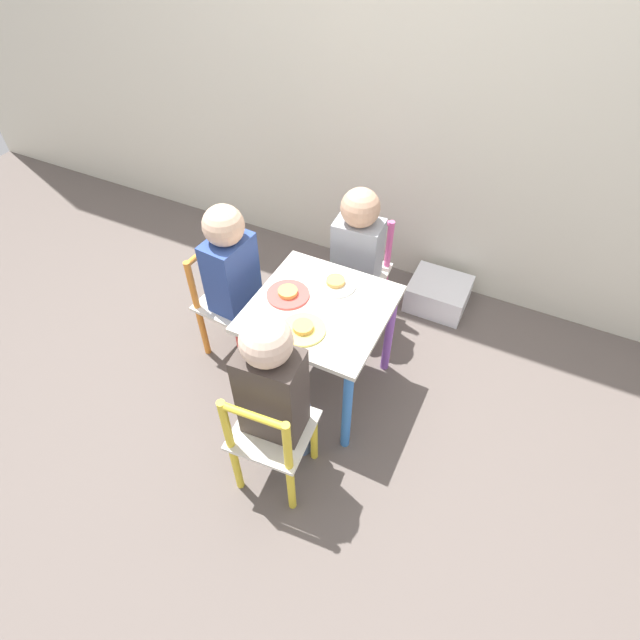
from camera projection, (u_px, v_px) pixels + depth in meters
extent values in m
plane|color=#5B514C|center=(320.00, 384.00, 2.19)|extent=(6.00, 6.00, 0.00)
cube|color=silver|center=(320.00, 308.00, 1.86)|extent=(0.50, 0.50, 0.02)
cylinder|color=#DB3D38|center=(246.00, 369.00, 1.96)|extent=(0.04, 0.04, 0.46)
cylinder|color=#387AD1|center=(347.00, 411.00, 1.83)|extent=(0.04, 0.04, 0.46)
cylinder|color=green|center=(298.00, 301.00, 2.23)|extent=(0.04, 0.04, 0.46)
cylinder|color=#8E51BC|center=(389.00, 332.00, 2.10)|extent=(0.04, 0.04, 0.46)
cube|color=silver|center=(273.00, 430.00, 1.70)|extent=(0.28, 0.28, 0.02)
cylinder|color=yellow|center=(314.00, 437.00, 1.85)|extent=(0.03, 0.03, 0.28)
cylinder|color=yellow|center=(263.00, 419.00, 1.90)|extent=(0.03, 0.03, 0.28)
cylinder|color=yellow|center=(291.00, 488.00, 1.71)|extent=(0.03, 0.03, 0.28)
cylinder|color=yellow|center=(236.00, 467.00, 1.77)|extent=(0.03, 0.03, 0.28)
cylinder|color=yellow|center=(287.00, 448.00, 1.52)|extent=(0.03, 0.03, 0.26)
cylinder|color=yellow|center=(226.00, 426.00, 1.58)|extent=(0.03, 0.03, 0.26)
cylinder|color=yellow|center=(253.00, 416.00, 1.47)|extent=(0.21, 0.04, 0.02)
cube|color=silver|center=(357.00, 274.00, 2.27)|extent=(0.28, 0.28, 0.02)
cylinder|color=#E5599E|center=(327.00, 306.00, 2.33)|extent=(0.03, 0.03, 0.28)
cylinder|color=#E5599E|center=(369.00, 319.00, 2.28)|extent=(0.03, 0.03, 0.28)
cylinder|color=#E5599E|center=(343.00, 279.00, 2.47)|extent=(0.03, 0.03, 0.28)
cylinder|color=#E5599E|center=(384.00, 290.00, 2.41)|extent=(0.03, 0.03, 0.28)
cylinder|color=#E5599E|center=(345.00, 235.00, 2.28)|extent=(0.03, 0.03, 0.26)
cylinder|color=#E5599E|center=(389.00, 246.00, 2.22)|extent=(0.03, 0.03, 0.26)
cylinder|color=#E5599E|center=(368.00, 219.00, 2.17)|extent=(0.21, 0.04, 0.02)
cube|color=silver|center=(233.00, 302.00, 2.14)|extent=(0.28, 0.28, 0.02)
cylinder|color=orange|center=(241.00, 350.00, 2.15)|extent=(0.03, 0.03, 0.28)
cylinder|color=orange|center=(270.00, 319.00, 2.27)|extent=(0.03, 0.03, 0.28)
cylinder|color=orange|center=(203.00, 331.00, 2.22)|extent=(0.03, 0.03, 0.28)
cylinder|color=orange|center=(233.00, 303.00, 2.35)|extent=(0.03, 0.03, 0.28)
cylinder|color=orange|center=(192.00, 287.00, 2.03)|extent=(0.03, 0.03, 0.26)
cylinder|color=orange|center=(225.00, 259.00, 2.16)|extent=(0.03, 0.03, 0.26)
cylinder|color=orange|center=(204.00, 250.00, 2.01)|extent=(0.04, 0.21, 0.02)
cylinder|color=#4C608E|center=(302.00, 428.00, 1.87)|extent=(0.07, 0.07, 0.30)
cylinder|color=#4C608E|center=(277.00, 420.00, 1.89)|extent=(0.07, 0.07, 0.30)
cube|color=#423833|center=(272.00, 393.00, 1.58)|extent=(0.21, 0.16, 0.36)
sphere|color=beige|center=(266.00, 342.00, 1.41)|extent=(0.16, 0.16, 0.16)
cylinder|color=#38383D|center=(337.00, 310.00, 2.31)|extent=(0.07, 0.07, 0.30)
cylinder|color=#38383D|center=(357.00, 316.00, 2.28)|extent=(0.07, 0.07, 0.30)
cube|color=#999EA8|center=(358.00, 250.00, 2.15)|extent=(0.21, 0.15, 0.29)
sphere|color=tan|center=(360.00, 208.00, 1.99)|extent=(0.16, 0.16, 0.16)
cylinder|color=#4C608E|center=(252.00, 341.00, 2.17)|extent=(0.07, 0.07, 0.30)
cylinder|color=#4C608E|center=(265.00, 327.00, 2.23)|extent=(0.07, 0.07, 0.30)
cube|color=#2D478E|center=(231.00, 273.00, 2.01)|extent=(0.16, 0.21, 0.33)
sphere|color=#DBB293|center=(223.00, 226.00, 1.85)|extent=(0.16, 0.16, 0.16)
cylinder|color=#EADB66|center=(303.00, 330.00, 1.76)|extent=(0.16, 0.16, 0.01)
cylinder|color=gold|center=(303.00, 327.00, 1.75)|extent=(0.07, 0.07, 0.02)
cylinder|color=white|center=(335.00, 284.00, 1.93)|extent=(0.16, 0.16, 0.01)
cylinder|color=gold|center=(336.00, 281.00, 1.92)|extent=(0.07, 0.07, 0.02)
cylinder|color=#E54C47|center=(288.00, 295.00, 1.89)|extent=(0.16, 0.16, 0.01)
cylinder|color=gold|center=(288.00, 292.00, 1.88)|extent=(0.07, 0.07, 0.02)
cube|color=silver|center=(438.00, 294.00, 2.50)|extent=(0.28, 0.25, 0.14)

